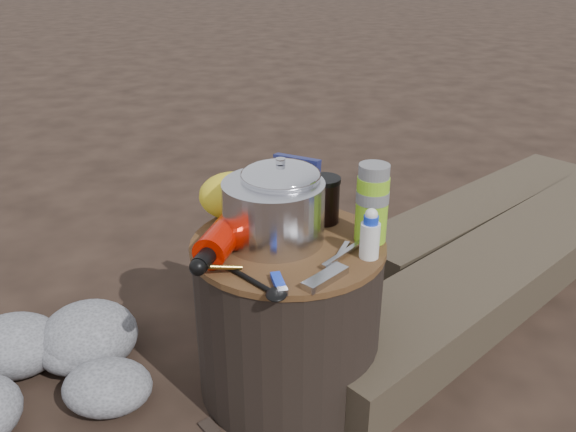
{
  "coord_description": "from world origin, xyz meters",
  "views": [
    {
      "loc": [
        0.06,
        -1.19,
        1.04
      ],
      "look_at": [
        0.0,
        0.0,
        0.48
      ],
      "focal_mm": 36.26,
      "sensor_mm": 36.0,
      "label": 1
    }
  ],
  "objects_px": {
    "log_main": "(506,267)",
    "camping_pot": "(281,199)",
    "thermos": "(372,204)",
    "travel_mug": "(324,200)",
    "fuel_bottle": "(228,231)",
    "stump": "(288,316)"
  },
  "relations": [
    {
      "from": "log_main",
      "to": "thermos",
      "type": "height_order",
      "value": "thermos"
    },
    {
      "from": "thermos",
      "to": "log_main",
      "type": "bearing_deg",
      "value": 43.96
    },
    {
      "from": "fuel_bottle",
      "to": "travel_mug",
      "type": "relative_size",
      "value": 2.66
    },
    {
      "from": "travel_mug",
      "to": "camping_pot",
      "type": "bearing_deg",
      "value": -143.05
    },
    {
      "from": "fuel_bottle",
      "to": "camping_pot",
      "type": "bearing_deg",
      "value": 42.1
    },
    {
      "from": "log_main",
      "to": "thermos",
      "type": "bearing_deg",
      "value": -91.78
    },
    {
      "from": "camping_pot",
      "to": "fuel_bottle",
      "type": "bearing_deg",
      "value": -150.54
    },
    {
      "from": "fuel_bottle",
      "to": "thermos",
      "type": "height_order",
      "value": "thermos"
    },
    {
      "from": "stump",
      "to": "thermos",
      "type": "xyz_separation_m",
      "value": [
        0.19,
        0.02,
        0.3
      ]
    },
    {
      "from": "stump",
      "to": "camping_pot",
      "type": "relative_size",
      "value": 2.51
    },
    {
      "from": "stump",
      "to": "log_main",
      "type": "relative_size",
      "value": 0.26
    },
    {
      "from": "stump",
      "to": "fuel_bottle",
      "type": "bearing_deg",
      "value": -169.68
    },
    {
      "from": "fuel_bottle",
      "to": "stump",
      "type": "bearing_deg",
      "value": 22.96
    },
    {
      "from": "thermos",
      "to": "travel_mug",
      "type": "distance_m",
      "value": 0.15
    },
    {
      "from": "camping_pot",
      "to": "fuel_bottle",
      "type": "height_order",
      "value": "camping_pot"
    },
    {
      "from": "thermos",
      "to": "camping_pot",
      "type": "bearing_deg",
      "value": 174.82
    },
    {
      "from": "log_main",
      "to": "fuel_bottle",
      "type": "relative_size",
      "value": 5.79
    },
    {
      "from": "log_main",
      "to": "fuel_bottle",
      "type": "height_order",
      "value": "fuel_bottle"
    },
    {
      "from": "stump",
      "to": "thermos",
      "type": "distance_m",
      "value": 0.35
    },
    {
      "from": "log_main",
      "to": "camping_pot",
      "type": "xyz_separation_m",
      "value": [
        -0.71,
        -0.47,
        0.43
      ]
    },
    {
      "from": "camping_pot",
      "to": "travel_mug",
      "type": "height_order",
      "value": "camping_pot"
    },
    {
      "from": "camping_pot",
      "to": "thermos",
      "type": "bearing_deg",
      "value": -5.18
    }
  ]
}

